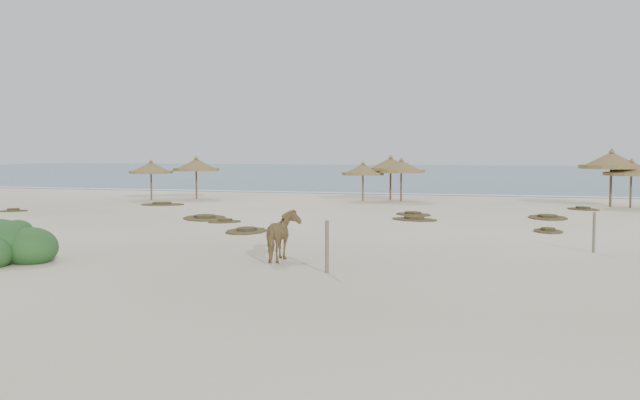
# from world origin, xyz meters

# --- Properties ---
(ground) EXTENTS (160.00, 160.00, 0.00)m
(ground) POSITION_xyz_m (0.00, 0.00, 0.00)
(ground) COLOR white
(ground) RESTS_ON ground
(ocean) EXTENTS (200.00, 100.00, 0.01)m
(ocean) POSITION_xyz_m (0.00, 75.00, 0.00)
(ocean) COLOR navy
(ocean) RESTS_ON ground
(foam_line) EXTENTS (70.00, 0.60, 0.01)m
(foam_line) POSITION_xyz_m (0.00, 26.00, 0.00)
(foam_line) COLOR white
(foam_line) RESTS_ON ground
(palapa_0) EXTENTS (3.24, 3.24, 2.54)m
(palapa_0) POSITION_xyz_m (-13.82, 15.98, 1.97)
(palapa_0) COLOR brown
(palapa_0) RESTS_ON ground
(palapa_1) EXTENTS (3.15, 3.15, 2.75)m
(palapa_1) POSITION_xyz_m (-11.47, 17.53, 2.13)
(palapa_1) COLOR brown
(palapa_1) RESTS_ON ground
(palapa_2) EXTENTS (3.15, 3.15, 2.44)m
(palapa_2) POSITION_xyz_m (-0.84, 18.53, 1.89)
(palapa_2) COLOR brown
(palapa_2) RESTS_ON ground
(palapa_3) EXTENTS (2.95, 2.95, 2.67)m
(palapa_3) POSITION_xyz_m (1.46, 18.85, 2.07)
(palapa_3) COLOR brown
(palapa_3) RESTS_ON ground
(palapa_4) EXTENTS (3.77, 3.77, 2.82)m
(palapa_4) POSITION_xyz_m (0.67, 19.63, 2.19)
(palapa_4) COLOR brown
(palapa_4) RESTS_ON ground
(palapa_5) EXTENTS (3.62, 3.62, 3.22)m
(palapa_5) POSITION_xyz_m (13.18, 17.72, 2.50)
(palapa_5) COLOR brown
(palapa_5) RESTS_ON ground
(palapa_6) EXTENTS (3.12, 3.12, 2.68)m
(palapa_6) POSITION_xyz_m (14.13, 17.26, 2.08)
(palapa_6) COLOR brown
(palapa_6) RESTS_ON ground
(horse) EXTENTS (0.92, 1.74, 1.41)m
(horse) POSITION_xyz_m (2.05, -5.24, 0.71)
(horse) COLOR olive
(horse) RESTS_ON ground
(fence_post_near) EXTENTS (0.12, 0.12, 1.33)m
(fence_post_near) POSITION_xyz_m (3.75, -6.79, 0.67)
(fence_post_near) COLOR #6B6250
(fence_post_near) RESTS_ON ground
(fence_post_far) EXTENTS (0.12, 0.12, 1.23)m
(fence_post_far) POSITION_xyz_m (10.58, -1.12, 0.62)
(fence_post_far) COLOR #6B6250
(fence_post_far) RESTS_ON ground
(bush) EXTENTS (3.11, 2.74, 1.39)m
(bush) POSITION_xyz_m (-5.40, -7.59, 0.46)
(bush) COLOR #2C632A
(bush) RESTS_ON ground
(scrub_0) EXTENTS (2.16, 2.43, 0.16)m
(scrub_0) POSITION_xyz_m (-11.28, -0.39, 0.05)
(scrub_0) COLOR brown
(scrub_0) RESTS_ON ground
(scrub_1) EXTENTS (3.08, 3.57, 0.16)m
(scrub_1) POSITION_xyz_m (-5.32, 5.53, 0.05)
(scrub_1) COLOR brown
(scrub_1) RESTS_ON ground
(scrub_2) EXTENTS (1.74, 1.65, 0.16)m
(scrub_2) POSITION_xyz_m (-3.78, 4.22, 0.05)
(scrub_2) COLOR brown
(scrub_2) RESTS_ON ground
(scrub_3) EXTENTS (2.62, 2.26, 0.16)m
(scrub_3) POSITION_xyz_m (3.91, 7.43, 0.05)
(scrub_3) COLOR brown
(scrub_3) RESTS_ON ground
(scrub_4) EXTENTS (1.38, 1.81, 0.16)m
(scrub_4) POSITION_xyz_m (9.45, 4.22, 0.05)
(scrub_4) COLOR brown
(scrub_4) RESTS_ON ground
(scrub_5) EXTENTS (2.07, 2.87, 0.16)m
(scrub_5) POSITION_xyz_m (9.64, 9.95, 0.05)
(scrub_5) COLOR brown
(scrub_5) RESTS_ON ground
(scrub_6) EXTENTS (2.83, 2.24, 0.16)m
(scrub_6) POSITION_xyz_m (-11.09, 12.28, 0.05)
(scrub_6) COLOR brown
(scrub_6) RESTS_ON ground
(scrub_7) EXTENTS (2.45, 2.44, 0.16)m
(scrub_7) POSITION_xyz_m (3.51, 9.88, 0.05)
(scrub_7) COLOR brown
(scrub_7) RESTS_ON ground
(scrub_8) EXTENTS (1.64, 1.53, 0.16)m
(scrub_8) POSITION_xyz_m (-16.28, 6.38, 0.05)
(scrub_8) COLOR brown
(scrub_8) RESTS_ON ground
(scrub_9) EXTENTS (1.67, 2.42, 0.16)m
(scrub_9) POSITION_xyz_m (-1.57, 1.14, 0.05)
(scrub_9) COLOR brown
(scrub_9) RESTS_ON ground
(scrub_10) EXTENTS (2.19, 2.15, 0.16)m
(scrub_10) POSITION_xyz_m (11.60, 15.33, 0.05)
(scrub_10) COLOR brown
(scrub_10) RESTS_ON ground
(scrub_11) EXTENTS (1.58, 2.07, 0.16)m
(scrub_11) POSITION_xyz_m (-7.28, -4.29, 0.05)
(scrub_11) COLOR brown
(scrub_11) RESTS_ON ground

